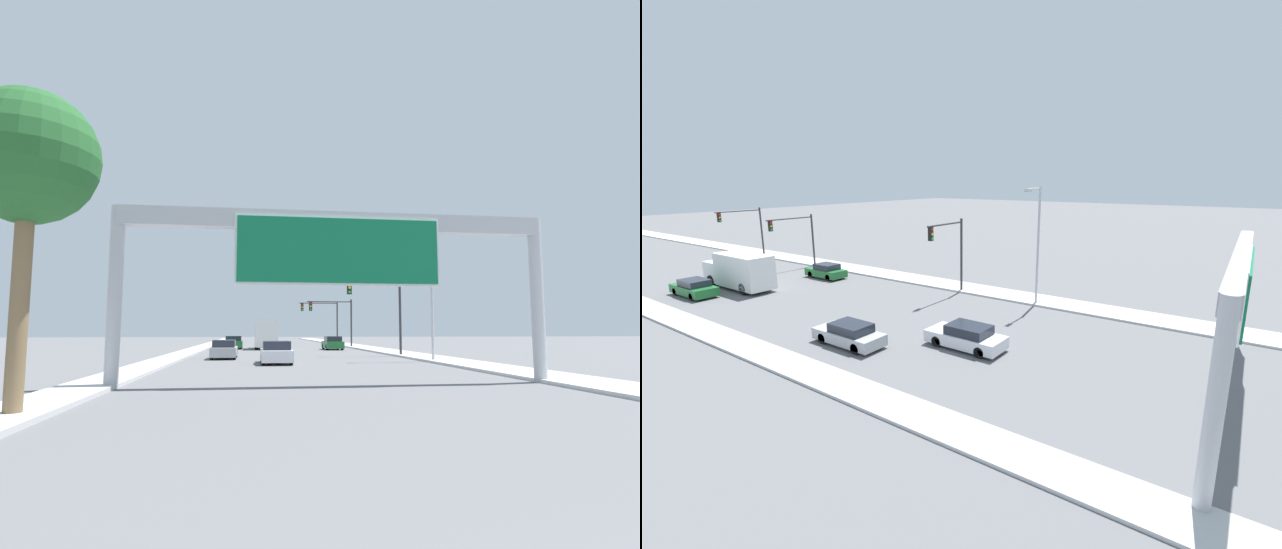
# 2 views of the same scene
# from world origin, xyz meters

# --- Properties ---
(sidewalk_right) EXTENTS (3.00, 120.00, 0.15)m
(sidewalk_right) POSITION_xyz_m (9.50, 60.00, 0.07)
(sidewalk_right) COLOR beige
(sidewalk_right) RESTS_ON ground
(sign_gantry) EXTENTS (16.91, 0.73, 6.63)m
(sign_gantry) POSITION_xyz_m (0.00, 17.90, 5.22)
(sign_gantry) COLOR #B2B2B7
(sign_gantry) RESTS_ON ground
(car_near_right) EXTENTS (1.88, 4.70, 1.40)m
(car_near_right) POSITION_xyz_m (-1.75, 30.62, 0.67)
(car_near_right) COLOR silver
(car_near_right) RESTS_ON ground
(car_near_left) EXTENTS (1.81, 4.26, 1.41)m
(car_near_left) POSITION_xyz_m (5.25, 51.89, 0.67)
(car_near_left) COLOR #1E662D
(car_near_left) RESTS_ON ground
(car_near_center) EXTENTS (1.89, 4.66, 1.42)m
(car_near_center) POSITION_xyz_m (-5.25, 55.51, 0.67)
(car_near_center) COLOR #1E662D
(car_near_center) RESTS_ON ground
(car_far_right) EXTENTS (1.79, 4.55, 1.35)m
(car_far_right) POSITION_xyz_m (-5.25, 36.53, 0.65)
(car_far_right) COLOR #A5A8AD
(car_far_right) RESTS_ON ground
(truck_box_primary) EXTENTS (2.37, 8.04, 3.16)m
(truck_box_primary) POSITION_xyz_m (-1.75, 54.65, 1.61)
(truck_box_primary) COLOR white
(truck_box_primary) RESTS_ON ground
(traffic_light_near_intersection) EXTENTS (4.60, 0.32, 6.30)m
(traffic_light_near_intersection) POSITION_xyz_m (7.06, 38.00, 4.26)
(traffic_light_near_intersection) COLOR #2D2D30
(traffic_light_near_intersection) RESTS_ON ground
(traffic_light_mid_block) EXTENTS (5.44, 0.32, 5.74)m
(traffic_light_mid_block) POSITION_xyz_m (6.66, 58.00, 3.96)
(traffic_light_mid_block) COLOR #2D2D30
(traffic_light_mid_block) RESTS_ON ground
(traffic_light_far_intersection) EXTENTS (5.45, 0.32, 6.10)m
(traffic_light_far_intersection) POSITION_xyz_m (6.72, 68.00, 4.19)
(traffic_light_far_intersection) COLOR #2D2D30
(traffic_light_far_intersection) RESTS_ON ground
(street_lamp_right) EXTENTS (2.44, 0.28, 8.99)m
(street_lamp_right) POSITION_xyz_m (8.32, 31.04, 5.26)
(street_lamp_right) COLOR #B2B2B7
(street_lamp_right) RESTS_ON ground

